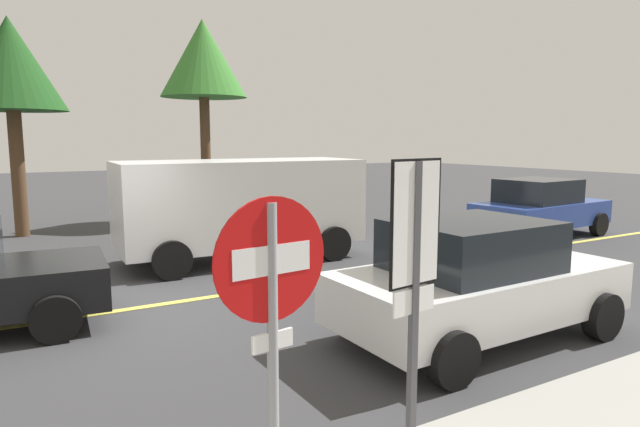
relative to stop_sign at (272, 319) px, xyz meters
The scene contains 9 objects.
ground_plane 6.04m from the stop_sign, 87.88° to the left, with size 80.00×80.00×0.00m, color #38383A.
lane_marking_centre 6.84m from the stop_sign, 61.08° to the left, with size 28.00×0.16×0.01m, color #E0D14C.
stop_sign is the anchor object (origin of this frame).
speed_limit_sign 1.42m from the stop_sign, 13.62° to the left, with size 0.54×0.09×2.52m.
white_van 8.86m from the stop_sign, 69.11° to the left, with size 5.27×2.41×2.20m.
car_blue_crossing 13.30m from the stop_sign, 31.49° to the left, with size 4.10×2.30×1.58m.
car_white_far_lane 4.63m from the stop_sign, 28.60° to the left, with size 4.07×2.10×1.62m.
tree_left_verge 14.43m from the stop_sign, 93.93° to the left, with size 2.76×2.76×5.86m.
tree_centre_verge 15.34m from the stop_sign, 72.99° to the left, with size 2.71×2.71×6.37m.
Camera 1 is at (-1.56, -8.71, 2.67)m, focal length 30.77 mm.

